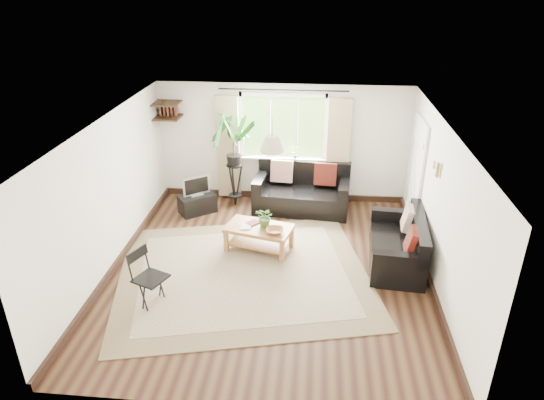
# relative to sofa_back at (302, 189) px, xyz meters

# --- Properties ---
(floor) EXTENTS (5.50, 5.50, 0.00)m
(floor) POSITION_rel_sofa_back_xyz_m (-0.42, -2.23, -0.44)
(floor) COLOR black
(floor) RESTS_ON ground
(ceiling) EXTENTS (5.50, 5.50, 0.00)m
(ceiling) POSITION_rel_sofa_back_xyz_m (-0.42, -2.23, 1.96)
(ceiling) COLOR white
(ceiling) RESTS_ON floor
(wall_back) EXTENTS (5.00, 0.02, 2.40)m
(wall_back) POSITION_rel_sofa_back_xyz_m (-0.42, 0.52, 0.76)
(wall_back) COLOR white
(wall_back) RESTS_ON floor
(wall_front) EXTENTS (5.00, 0.02, 2.40)m
(wall_front) POSITION_rel_sofa_back_xyz_m (-0.42, -4.98, 0.76)
(wall_front) COLOR white
(wall_front) RESTS_ON floor
(wall_left) EXTENTS (0.02, 5.50, 2.40)m
(wall_left) POSITION_rel_sofa_back_xyz_m (-2.92, -2.23, 0.76)
(wall_left) COLOR white
(wall_left) RESTS_ON floor
(wall_right) EXTENTS (0.02, 5.50, 2.40)m
(wall_right) POSITION_rel_sofa_back_xyz_m (2.08, -2.23, 0.76)
(wall_right) COLOR white
(wall_right) RESTS_ON floor
(rug) EXTENTS (4.52, 4.11, 0.02)m
(rug) POSITION_rel_sofa_back_xyz_m (-0.82, -2.39, -0.42)
(rug) COLOR beige
(rug) RESTS_ON floor
(window) EXTENTS (2.50, 0.16, 2.16)m
(window) POSITION_rel_sofa_back_xyz_m (-0.42, 0.48, 1.11)
(window) COLOR white
(window) RESTS_ON wall_back
(door) EXTENTS (0.06, 0.96, 2.06)m
(door) POSITION_rel_sofa_back_xyz_m (2.05, -0.53, 0.56)
(door) COLOR silver
(door) RESTS_ON wall_right
(corner_shelf) EXTENTS (0.50, 0.50, 0.34)m
(corner_shelf) POSITION_rel_sofa_back_xyz_m (-2.67, 0.27, 1.45)
(corner_shelf) COLOR black
(corner_shelf) RESTS_ON wall_back
(pendant_lamp) EXTENTS (0.36, 0.36, 0.54)m
(pendant_lamp) POSITION_rel_sofa_back_xyz_m (-0.42, -1.83, 1.61)
(pendant_lamp) COLOR beige
(pendant_lamp) RESTS_ON ceiling
(wall_sconce) EXTENTS (0.12, 0.12, 0.28)m
(wall_sconce) POSITION_rel_sofa_back_xyz_m (2.01, -1.93, 1.30)
(wall_sconce) COLOR beige
(wall_sconce) RESTS_ON wall_right
(sofa_back) EXTENTS (1.93, 1.09, 0.87)m
(sofa_back) POSITION_rel_sofa_back_xyz_m (0.00, 0.00, 0.00)
(sofa_back) COLOR black
(sofa_back) RESTS_ON floor
(sofa_right) EXTENTS (1.70, 0.95, 0.77)m
(sofa_right) POSITION_rel_sofa_back_xyz_m (1.61, -1.81, -0.05)
(sofa_right) COLOR black
(sofa_right) RESTS_ON floor
(coffee_table) EXTENTS (1.22, 0.86, 0.45)m
(coffee_table) POSITION_rel_sofa_back_xyz_m (-0.66, -1.64, -0.21)
(coffee_table) COLOR brown
(coffee_table) RESTS_ON floor
(table_plant) EXTENTS (0.42, 0.40, 0.35)m
(table_plant) POSITION_rel_sofa_back_xyz_m (-0.55, -1.62, 0.19)
(table_plant) COLOR #3A6327
(table_plant) RESTS_ON coffee_table
(bowl) EXTENTS (0.31, 0.31, 0.07)m
(bowl) POSITION_rel_sofa_back_xyz_m (-0.37, -1.82, 0.05)
(bowl) COLOR #985B34
(bowl) RESTS_ON coffee_table
(book_a) EXTENTS (0.18, 0.24, 0.02)m
(book_a) POSITION_rel_sofa_back_xyz_m (-0.96, -1.67, 0.02)
(book_a) COLOR silver
(book_a) RESTS_ON coffee_table
(book_b) EXTENTS (0.28, 0.29, 0.02)m
(book_b) POSITION_rel_sofa_back_xyz_m (-0.84, -1.47, 0.03)
(book_b) COLOR brown
(book_b) RESTS_ON coffee_table
(tv_stand) EXTENTS (0.79, 0.73, 0.37)m
(tv_stand) POSITION_rel_sofa_back_xyz_m (-2.04, -0.33, -0.25)
(tv_stand) COLOR black
(tv_stand) RESTS_ON floor
(tv) EXTENTS (0.53, 0.46, 0.41)m
(tv) POSITION_rel_sofa_back_xyz_m (-2.04, -0.33, 0.14)
(tv) COLOR #A5A5AA
(tv) RESTS_ON tv_stand
(palm_stand) EXTENTS (0.85, 0.85, 1.89)m
(palm_stand) POSITION_rel_sofa_back_xyz_m (-1.35, 0.09, 0.51)
(palm_stand) COLOR black
(palm_stand) RESTS_ON floor
(folding_chair) EXTENTS (0.58, 0.58, 0.85)m
(folding_chair) POSITION_rel_sofa_back_xyz_m (-2.00, -3.27, -0.01)
(folding_chair) COLOR black
(folding_chair) RESTS_ON floor
(sill_plant) EXTENTS (0.14, 0.10, 0.27)m
(sill_plant) POSITION_rel_sofa_back_xyz_m (-0.17, 0.40, 0.63)
(sill_plant) COLOR #2D6023
(sill_plant) RESTS_ON window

